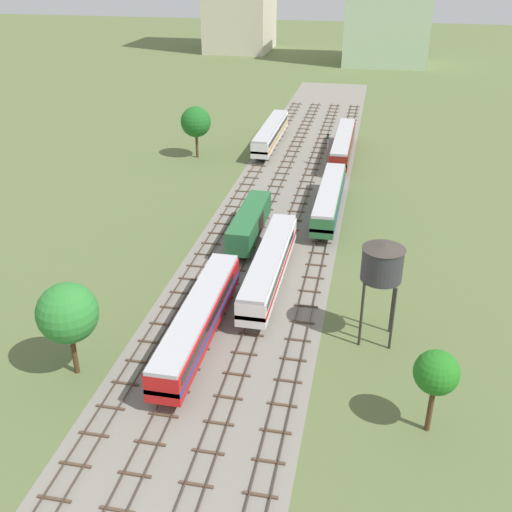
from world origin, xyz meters
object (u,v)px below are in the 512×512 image
object	(u,v)px
diesel_railcar_centre_midfar	(329,198)
diesel_railcar_left_nearest	(198,319)
freight_boxcar_left_mid	(250,222)
passenger_coach_far_left_farther	(271,132)
diesel_railcar_centre_left_near	(270,264)
water_tower	(382,263)
passenger_coach_centre_far	(343,143)
signal_post_nearest	(328,145)

from	to	relation	value
diesel_railcar_centre_midfar	diesel_railcar_left_nearest	bearing A→B (deg)	-105.53
freight_boxcar_left_mid	passenger_coach_far_left_farther	distance (m)	39.36
diesel_railcar_centre_left_near	diesel_railcar_centre_midfar	size ratio (longest dim) A/B	1.00
diesel_railcar_centre_midfar	water_tower	bearing A→B (deg)	-76.08
passenger_coach_centre_far	water_tower	size ratio (longest dim) A/B	2.25
freight_boxcar_left_mid	passenger_coach_far_left_farther	world-z (taller)	passenger_coach_far_left_farther
diesel_railcar_centre_midfar	freight_boxcar_left_mid	bearing A→B (deg)	-132.66
water_tower	freight_boxcar_left_mid	bearing A→B (deg)	130.72
diesel_railcar_left_nearest	passenger_coach_centre_far	size ratio (longest dim) A/B	0.93
diesel_railcar_left_nearest	passenger_coach_far_left_farther	xyz separation A→B (m)	(-4.41, 61.29, 0.02)
freight_boxcar_left_mid	passenger_coach_far_left_farther	xyz separation A→B (m)	(-4.42, 39.12, 0.16)
water_tower	passenger_coach_centre_far	bearing A→B (deg)	97.38
diesel_railcar_centre_left_near	water_tower	size ratio (longest dim) A/B	2.09
diesel_railcar_left_nearest	passenger_coach_centre_far	world-z (taller)	same
water_tower	signal_post_nearest	size ratio (longest dim) A/B	1.76
diesel_railcar_centre_left_near	signal_post_nearest	xyz separation A→B (m)	(2.21, 40.92, 0.92)
diesel_railcar_left_nearest	water_tower	size ratio (longest dim) A/B	2.09
diesel_railcar_centre_midfar	diesel_railcar_centre_left_near	bearing A→B (deg)	-102.29
water_tower	diesel_railcar_left_nearest	bearing A→B (deg)	-165.99
water_tower	signal_post_nearest	world-z (taller)	water_tower
passenger_coach_centre_far	passenger_coach_far_left_farther	world-z (taller)	same
freight_boxcar_left_mid	passenger_coach_centre_far	size ratio (longest dim) A/B	0.64
signal_post_nearest	diesel_railcar_centre_midfar	bearing A→B (deg)	-83.91
freight_boxcar_left_mid	water_tower	xyz separation A→B (m)	(15.71, -18.26, 5.46)
diesel_railcar_centre_left_near	diesel_railcar_centre_midfar	world-z (taller)	same
diesel_railcar_left_nearest	water_tower	distance (m)	17.05
diesel_railcar_left_nearest	diesel_railcar_centre_midfar	world-z (taller)	same
diesel_railcar_left_nearest	diesel_railcar_centre_midfar	distance (m)	32.95
diesel_railcar_centre_midfar	water_tower	world-z (taller)	water_tower
passenger_coach_far_left_farther	water_tower	world-z (taller)	water_tower
diesel_railcar_centre_midfar	signal_post_nearest	world-z (taller)	signal_post_nearest
diesel_railcar_centre_midfar	passenger_coach_far_left_farther	size ratio (longest dim) A/B	0.93
passenger_coach_centre_far	passenger_coach_far_left_farther	xyz separation A→B (m)	(-13.23, 4.11, 0.00)
diesel_railcar_centre_left_near	water_tower	distance (m)	14.62
diesel_railcar_centre_midfar	signal_post_nearest	bearing A→B (deg)	96.09
diesel_railcar_left_nearest	diesel_railcar_centre_midfar	xyz separation A→B (m)	(8.82, 31.74, 0.00)
diesel_railcar_centre_left_near	signal_post_nearest	distance (m)	40.99
diesel_railcar_centre_midfar	passenger_coach_centre_far	distance (m)	25.44
diesel_railcar_left_nearest	freight_boxcar_left_mid	bearing A→B (deg)	89.98
diesel_railcar_centre_midfar	signal_post_nearest	xyz separation A→B (m)	(-2.21, 20.68, 0.92)
passenger_coach_far_left_farther	passenger_coach_centre_far	bearing A→B (deg)	-17.26
passenger_coach_centre_far	water_tower	xyz separation A→B (m)	(6.90, -53.26, 5.30)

